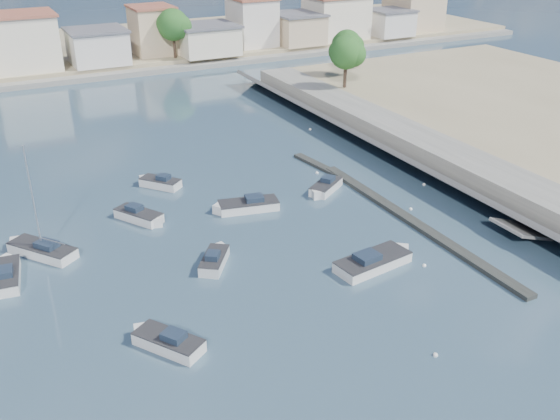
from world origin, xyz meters
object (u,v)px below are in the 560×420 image
(motorboat_c, at_px, (245,206))
(motorboat_d, at_px, (325,188))
(motorboat_a, at_px, (166,341))
(motorboat_e, at_px, (6,275))
(sailboat, at_px, (40,250))
(motorboat_f, at_px, (159,183))
(motorboat_g, at_px, (141,217))
(motorboat_h, at_px, (376,261))
(motorboat_b, at_px, (215,260))

(motorboat_c, bearing_deg, motorboat_d, 1.52)
(motorboat_a, height_order, motorboat_e, same)
(motorboat_c, height_order, sailboat, sailboat)
(motorboat_f, relative_size, motorboat_g, 0.87)
(motorboat_d, xyz_separation_m, motorboat_e, (-27.90, -2.81, 0.00))
(motorboat_a, height_order, motorboat_g, same)
(motorboat_h, bearing_deg, motorboat_f, 114.72)
(motorboat_b, xyz_separation_m, motorboat_f, (0.60, 15.76, 0.00))
(motorboat_c, bearing_deg, sailboat, 179.75)
(motorboat_d, height_order, motorboat_e, same)
(motorboat_a, relative_size, sailboat, 0.51)
(motorboat_f, relative_size, motorboat_h, 0.59)
(motorboat_b, xyz_separation_m, motorboat_g, (-2.89, 9.51, 0.00))
(motorboat_e, xyz_separation_m, motorboat_f, (14.54, 11.00, -0.00))
(motorboat_f, height_order, motorboat_h, same)
(motorboat_d, distance_m, motorboat_e, 28.04)
(motorboat_a, distance_m, motorboat_f, 24.38)
(motorboat_c, xyz_separation_m, motorboat_f, (-5.19, 8.41, -0.00))
(motorboat_h, bearing_deg, motorboat_g, 131.40)
(motorboat_c, bearing_deg, motorboat_h, -70.27)
(motorboat_g, xyz_separation_m, motorboat_h, (13.32, -15.11, -0.00))
(motorboat_c, height_order, motorboat_e, same)
(motorboat_b, distance_m, motorboat_h, 11.84)
(motorboat_a, xyz_separation_m, motorboat_d, (20.20, 15.21, -0.00))
(motorboat_b, bearing_deg, sailboat, 146.63)
(motorboat_c, xyz_separation_m, sailboat, (-17.06, 0.07, 0.04))
(motorboat_a, bearing_deg, motorboat_d, 36.97)
(motorboat_a, xyz_separation_m, motorboat_g, (3.35, 17.15, 0.00))
(motorboat_d, relative_size, motorboat_e, 0.81)
(motorboat_f, bearing_deg, motorboat_a, -106.28)
(motorboat_e, distance_m, motorboat_h, 26.48)
(motorboat_f, bearing_deg, motorboat_c, -58.33)
(motorboat_h, height_order, sailboat, sailboat)
(motorboat_a, bearing_deg, motorboat_h, 6.97)
(motorboat_g, bearing_deg, motorboat_h, -48.60)
(motorboat_f, distance_m, sailboat, 14.50)
(motorboat_f, bearing_deg, motorboat_d, -31.52)
(motorboat_f, bearing_deg, motorboat_b, -92.17)
(motorboat_a, distance_m, motorboat_c, 19.22)
(sailboat, bearing_deg, motorboat_f, 35.10)
(motorboat_d, relative_size, motorboat_h, 0.64)
(motorboat_c, distance_m, sailboat, 17.06)
(motorboat_a, relative_size, motorboat_h, 0.69)
(sailboat, bearing_deg, motorboat_e, -135.05)
(motorboat_a, height_order, sailboat, sailboat)
(motorboat_g, bearing_deg, motorboat_d, -6.59)
(sailboat, bearing_deg, motorboat_h, -30.97)
(motorboat_d, bearing_deg, motorboat_b, -151.55)
(motorboat_g, bearing_deg, motorboat_f, 60.83)
(motorboat_b, distance_m, motorboat_c, 9.35)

